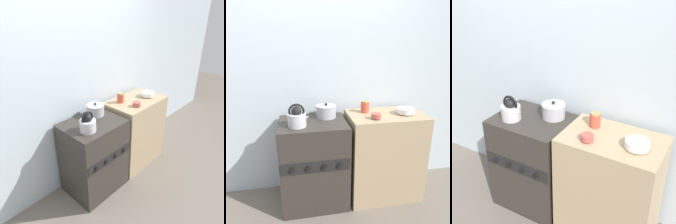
{
  "view_description": "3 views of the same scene",
  "coord_description": "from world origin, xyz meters",
  "views": [
    {
      "loc": [
        -1.37,
        -1.31,
        2.07
      ],
      "look_at": [
        0.29,
        0.24,
        0.94
      ],
      "focal_mm": 35.0,
      "sensor_mm": 36.0,
      "label": 1
    },
    {
      "loc": [
        -0.13,
        -1.76,
        1.65
      ],
      "look_at": [
        0.25,
        0.25,
        1.0
      ],
      "focal_mm": 35.0,
      "sensor_mm": 36.0,
      "label": 2
    },
    {
      "loc": [
        1.43,
        -1.65,
        2.2
      ],
      "look_at": [
        0.3,
        0.3,
        1.03
      ],
      "focal_mm": 50.0,
      "sensor_mm": 36.0,
      "label": 3
    }
  ],
  "objects": [
    {
      "name": "small_ceramic_bowl",
      "position": [
        0.6,
        0.12,
        0.98
      ],
      "size": [
        0.1,
        0.1,
        0.05
      ],
      "color": "#B75147",
      "rests_on": "counter"
    },
    {
      "name": "kettle",
      "position": [
        -0.15,
        0.17,
        0.99
      ],
      "size": [
        0.21,
        0.17,
        0.22
      ],
      "color": "silver",
      "rests_on": "stove"
    },
    {
      "name": "wall_back",
      "position": [
        0.0,
        0.59,
        1.25
      ],
      "size": [
        7.0,
        0.06,
        2.5
      ],
      "color": "silver",
      "rests_on": "ground_plane"
    },
    {
      "name": "stove",
      "position": [
        0.0,
        0.26,
        0.45
      ],
      "size": [
        0.66,
        0.55,
        0.91
      ],
      "color": "#332D28",
      "rests_on": "ground_plane"
    },
    {
      "name": "storage_jar",
      "position": [
        0.56,
        0.35,
        1.01
      ],
      "size": [
        0.09,
        0.09,
        0.12
      ],
      "color": "#CC4C38",
      "rests_on": "counter"
    },
    {
      "name": "counter",
      "position": [
        0.75,
        0.25,
        0.47
      ],
      "size": [
        0.78,
        0.51,
        0.95
      ],
      "color": "tan",
      "rests_on": "ground_plane"
    },
    {
      "name": "ground_plane",
      "position": [
        0.0,
        0.0,
        0.0
      ],
      "size": [
        12.0,
        12.0,
        0.0
      ],
      "primitive_type": "plane",
      "color": "#70665B"
    },
    {
      "name": "enamel_bowl",
      "position": [
        0.95,
        0.21,
        0.98
      ],
      "size": [
        0.18,
        0.18,
        0.06
      ],
      "color": "white",
      "rests_on": "counter"
    },
    {
      "name": "cooking_pot",
      "position": [
        0.15,
        0.38,
        0.97
      ],
      "size": [
        0.21,
        0.21,
        0.15
      ],
      "color": "#B2B2B7",
      "rests_on": "stove"
    }
  ]
}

